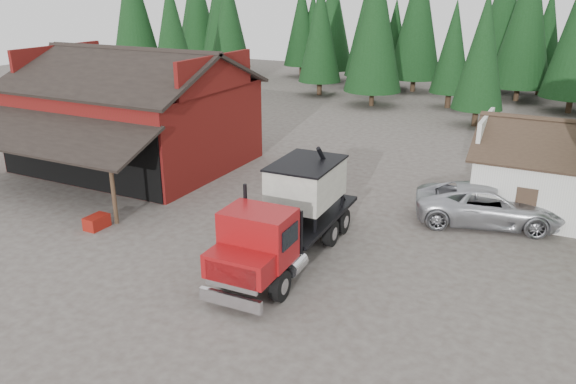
% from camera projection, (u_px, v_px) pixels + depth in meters
% --- Properties ---
extents(ground, '(120.00, 120.00, 0.00)m').
position_uv_depth(ground, '(187.00, 267.00, 22.29)').
color(ground, '#4D433C').
rests_on(ground, ground).
extents(red_barn, '(12.80, 13.63, 7.18)m').
position_uv_depth(red_barn, '(135.00, 122.00, 34.32)').
color(red_barn, maroon).
rests_on(red_barn, ground).
extents(farmhouse, '(8.60, 6.42, 4.65)m').
position_uv_depth(farmhouse, '(566.00, 181.00, 27.07)').
color(farmhouse, silver).
rests_on(farmhouse, ground).
extents(conifer_backdrop, '(76.00, 16.00, 16.00)m').
position_uv_depth(conifer_backdrop, '(434.00, 95.00, 57.45)').
color(conifer_backdrop, black).
rests_on(conifer_backdrop, ground).
extents(near_pine_a, '(4.40, 4.40, 11.40)m').
position_uv_depth(near_pine_a, '(172.00, 33.00, 52.87)').
color(near_pine_a, '#382619').
rests_on(near_pine_a, ground).
extents(near_pine_b, '(3.96, 3.96, 10.40)m').
position_uv_depth(near_pine_b, '(483.00, 50.00, 42.82)').
color(near_pine_b, '#382619').
rests_on(near_pine_b, ground).
extents(near_pine_d, '(5.28, 5.28, 13.40)m').
position_uv_depth(near_pine_d, '(375.00, 23.00, 49.90)').
color(near_pine_d, '#382619').
rests_on(near_pine_d, ground).
extents(feed_truck, '(2.99, 9.48, 4.25)m').
position_uv_depth(feed_truck, '(290.00, 213.00, 22.37)').
color(feed_truck, black).
rests_on(feed_truck, ground).
extents(silver_car, '(7.19, 4.63, 1.85)m').
position_uv_depth(silver_car, '(488.00, 205.00, 26.13)').
color(silver_car, '#B6B7BE').
rests_on(silver_car, ground).
extents(equip_box, '(0.72, 1.11, 0.60)m').
position_uv_depth(equip_box, '(97.00, 222.00, 25.79)').
color(equip_box, maroon).
rests_on(equip_box, ground).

